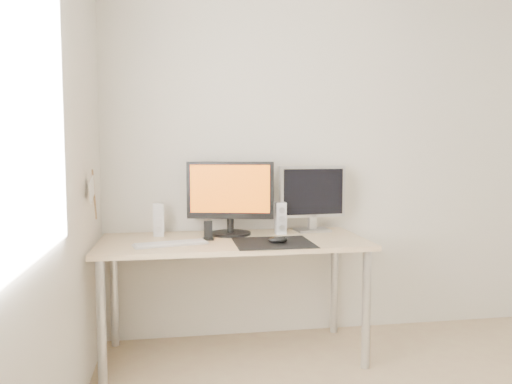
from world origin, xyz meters
TOP-DOWN VIEW (x-y plane):
  - wall_back at (0.00, 1.75)m, footprint 3.50×0.00m
  - wall_left at (-1.75, 0.00)m, footprint 0.00×3.50m
  - window_pane at (-1.74, 0.00)m, footprint 0.00×1.30m
  - mousepad at (-0.71, 1.23)m, footprint 0.45×0.40m
  - mouse at (-0.69, 1.20)m, footprint 0.11×0.07m
  - desk at (-0.93, 1.38)m, footprint 1.60×0.70m
  - main_monitor at (-0.93, 1.54)m, footprint 0.55×0.31m
  - second_monitor at (-0.38, 1.59)m, footprint 0.45×0.18m
  - speaker_left at (-1.38, 1.57)m, footprint 0.07×0.08m
  - speaker_right at (-0.61, 1.52)m, footprint 0.07×0.08m
  - keyboard at (-1.30, 1.26)m, footprint 0.44×0.22m
  - phone_dock at (-1.08, 1.38)m, footprint 0.07×0.06m
  - pennant at (-1.72, 1.24)m, footprint 0.01×0.23m

SIDE VIEW (x-z plane):
  - desk at x=-0.93m, z-range 0.29..1.02m
  - mousepad at x=-0.71m, z-range 0.73..0.73m
  - keyboard at x=-1.30m, z-range 0.73..0.75m
  - mouse at x=-0.69m, z-range 0.73..0.77m
  - phone_dock at x=-1.08m, z-range 0.71..0.82m
  - speaker_left at x=-1.38m, z-range 0.73..0.93m
  - speaker_right at x=-0.61m, z-range 0.73..0.93m
  - second_monitor at x=-0.38m, z-range 0.75..1.19m
  - main_monitor at x=-0.93m, z-range 0.75..1.22m
  - pennant at x=-1.72m, z-range 0.90..1.19m
  - wall_back at x=0.00m, z-range -0.50..3.00m
  - wall_left at x=-1.75m, z-range -0.50..3.00m
  - window_pane at x=-1.74m, z-range 0.85..2.15m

